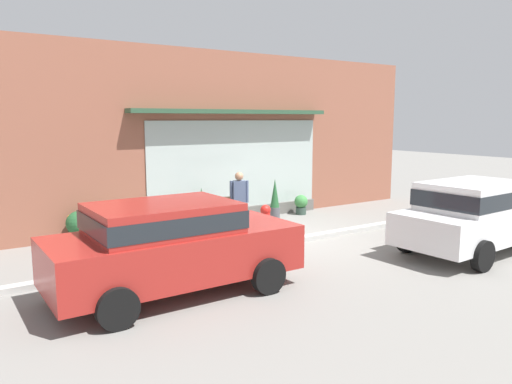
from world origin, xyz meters
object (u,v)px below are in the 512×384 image
at_px(fire_hydrant, 265,221).
at_px(potted_plant_window_left, 116,224).
at_px(potted_plant_window_right, 202,209).
at_px(potted_plant_corner_tall, 301,204).
at_px(pedestrian_with_handbag, 238,198).
at_px(parked_car_white, 476,213).
at_px(potted_plant_near_hydrant, 159,218).
at_px(potted_plant_doorstep, 275,200).
at_px(parked_car_red, 171,243).
at_px(potted_plant_low_front, 79,226).

height_order(fire_hydrant, potted_plant_window_left, fire_hydrant).
height_order(potted_plant_window_right, potted_plant_corner_tall, potted_plant_window_right).
distance_m(pedestrian_with_handbag, parked_car_white, 5.67).
distance_m(fire_hydrant, potted_plant_near_hydrant, 2.92).
distance_m(pedestrian_with_handbag, potted_plant_doorstep, 2.20).
height_order(fire_hydrant, potted_plant_window_right, potted_plant_window_right).
xyz_separation_m(potted_plant_window_left, potted_plant_window_right, (2.28, -0.30, 0.18)).
height_order(parked_car_red, potted_plant_window_left, parked_car_red).
relative_size(potted_plant_doorstep, potted_plant_near_hydrant, 1.64).
xyz_separation_m(potted_plant_doorstep, potted_plant_near_hydrant, (-3.52, 0.46, -0.23)).
height_order(potted_plant_low_front, potted_plant_doorstep, potted_plant_doorstep).
xyz_separation_m(parked_car_red, potted_plant_near_hydrant, (1.69, 4.62, -0.55)).
xyz_separation_m(potted_plant_window_right, potted_plant_near_hydrant, (-1.13, 0.33, -0.18)).
distance_m(parked_car_red, potted_plant_low_front, 4.59).
distance_m(potted_plant_window_left, potted_plant_near_hydrant, 1.16).
bearing_deg(fire_hydrant, potted_plant_window_left, 146.60).
distance_m(potted_plant_doorstep, potted_plant_near_hydrant, 3.55).
distance_m(pedestrian_with_handbag, potted_plant_low_front, 3.99).
bearing_deg(potted_plant_low_front, potted_plant_window_right, -4.48).
relative_size(parked_car_white, potted_plant_low_front, 5.51).
bearing_deg(potted_plant_near_hydrant, potted_plant_window_right, -16.24).
xyz_separation_m(potted_plant_window_right, potted_plant_doorstep, (2.39, -0.13, 0.05)).
bearing_deg(fire_hydrant, potted_plant_corner_tall, 34.67).
height_order(parked_car_red, potted_plant_doorstep, parked_car_red).
distance_m(parked_car_white, potted_plant_low_front, 9.30).
relative_size(fire_hydrant, potted_plant_corner_tall, 1.34).
height_order(parked_car_white, potted_plant_window_right, parked_car_white).
bearing_deg(potted_plant_corner_tall, potted_plant_window_right, -179.27).
bearing_deg(potted_plant_window_left, potted_plant_corner_tall, -2.48).
bearing_deg(potted_plant_window_left, potted_plant_doorstep, -5.25).
bearing_deg(parked_car_red, potted_plant_doorstep, 38.82).
relative_size(potted_plant_low_front, potted_plant_window_right, 0.69).
relative_size(parked_car_white, potted_plant_window_left, 6.12).
bearing_deg(potted_plant_low_front, potted_plant_doorstep, -3.92).
relative_size(pedestrian_with_handbag, potted_plant_doorstep, 1.33).
height_order(parked_car_red, potted_plant_corner_tall, parked_car_red).
distance_m(parked_car_red, potted_plant_corner_tall, 7.72).
bearing_deg(fire_hydrant, potted_plant_doorstep, 47.85).
height_order(potted_plant_low_front, potted_plant_corner_tall, potted_plant_low_front).
height_order(parked_car_white, potted_plant_window_left, parked_car_white).
height_order(potted_plant_doorstep, potted_plant_near_hydrant, potted_plant_doorstep).
relative_size(pedestrian_with_handbag, parked_car_white, 0.38).
distance_m(parked_car_white, potted_plant_near_hydrant, 7.85).
bearing_deg(potted_plant_corner_tall, potted_plant_low_front, 178.25).
xyz_separation_m(potted_plant_low_front, potted_plant_window_left, (0.94, 0.04, -0.05)).
relative_size(fire_hydrant, parked_car_white, 0.19).
height_order(potted_plant_window_right, potted_plant_doorstep, potted_plant_doorstep).
distance_m(parked_car_red, potted_plant_window_right, 5.14).
xyz_separation_m(parked_car_red, potted_plant_window_left, (0.53, 4.58, -0.55)).
relative_size(potted_plant_low_front, potted_plant_corner_tall, 1.26).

